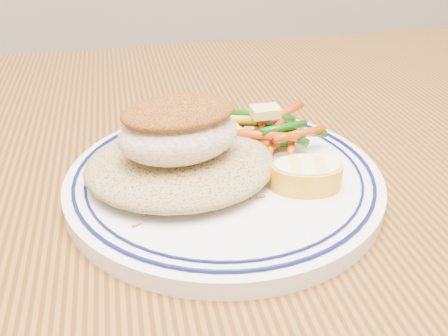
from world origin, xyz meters
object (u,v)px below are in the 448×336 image
dining_table (261,281)px  fish_fillet (178,129)px  vegetable_pile (262,131)px  plate (224,179)px  rice_pilaf (181,161)px  lemon_wedge (307,174)px

dining_table → fish_fillet: size_ratio=14.62×
dining_table → vegetable_pile: size_ratio=13.71×
plate → rice_pilaf: bearing=176.6°
fish_fillet → lemon_wedge: fish_fillet is taller
plate → lemon_wedge: size_ratio=4.21×
rice_pilaf → lemon_wedge: rice_pilaf is taller
rice_pilaf → vegetable_pile: rice_pilaf is taller
dining_table → rice_pilaf: (-0.07, 0.02, 0.13)m
dining_table → vegetable_pile: (0.01, 0.06, 0.13)m
rice_pilaf → vegetable_pile: bearing=27.2°
dining_table → rice_pilaf: bearing=164.9°
rice_pilaf → fish_fillet: (-0.00, -0.01, 0.03)m
dining_table → rice_pilaf: 0.14m
plate → rice_pilaf: size_ratio=1.69×
dining_table → vegetable_pile: 0.14m
plate → vegetable_pile: bearing=44.0°
vegetable_pile → dining_table: bearing=-102.9°
fish_fillet → plate: bearing=8.3°
dining_table → lemon_wedge: lemon_wedge is taller
dining_table → fish_fillet: bearing=171.1°
fish_fillet → lemon_wedge: size_ratio=1.64×
dining_table → lemon_wedge: 0.13m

